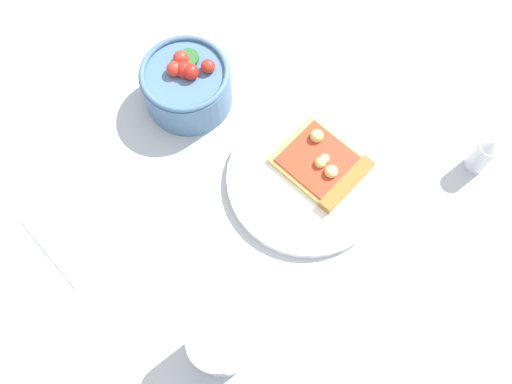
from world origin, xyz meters
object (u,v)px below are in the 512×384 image
at_px(soda_glass, 220,345).
at_px(paper_napkin, 78,230).
at_px(plate, 307,179).
at_px(pizza_slice_main, 325,166).
at_px(pepper_shaker, 484,154).
at_px(salad_bowl, 187,84).

bearing_deg(soda_glass, paper_napkin, 27.30).
relative_size(plate, paper_napkin, 1.79).
bearing_deg(pizza_slice_main, pepper_shaker, -111.98).
relative_size(salad_bowl, paper_napkin, 1.03).
relative_size(pizza_slice_main, salad_bowl, 1.11).
distance_m(pizza_slice_main, salad_bowl, 0.23).
xyz_separation_m(soda_glass, paper_napkin, (0.22, 0.12, -0.05)).
height_order(soda_glass, pepper_shaker, soda_glass).
bearing_deg(soda_glass, plate, -51.01).
bearing_deg(pizza_slice_main, soda_glass, 125.77).
distance_m(plate, pizza_slice_main, 0.03).
distance_m(plate, soda_glass, 0.26).
bearing_deg(paper_napkin, pepper_shaker, -104.68).
bearing_deg(pizza_slice_main, plate, 95.89).
height_order(plate, pizza_slice_main, pizza_slice_main).
bearing_deg(soda_glass, salad_bowl, -15.75).
xyz_separation_m(salad_bowl, pepper_shaker, (-0.27, -0.33, -0.00)).
bearing_deg(salad_bowl, soda_glass, 164.25).
height_order(plate, soda_glass, soda_glass).
xyz_separation_m(pizza_slice_main, salad_bowl, (0.19, 0.13, 0.02)).
xyz_separation_m(pizza_slice_main, paper_napkin, (0.06, 0.34, -0.02)).
height_order(plate, pepper_shaker, pepper_shaker).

